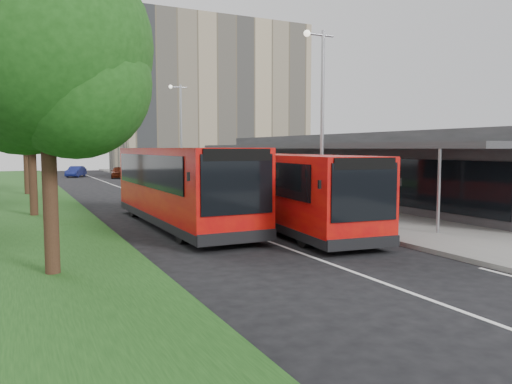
% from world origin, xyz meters
% --- Properties ---
extents(ground, '(120.00, 120.00, 0.00)m').
position_xyz_m(ground, '(0.00, 0.00, 0.00)').
color(ground, black).
rests_on(ground, ground).
extents(pavement, '(5.00, 80.00, 0.15)m').
position_xyz_m(pavement, '(6.00, 20.00, 0.07)').
color(pavement, slate).
rests_on(pavement, ground).
extents(grass_verge, '(5.00, 80.00, 0.10)m').
position_xyz_m(grass_verge, '(-7.00, 20.00, 0.05)').
color(grass_verge, '#194014').
rests_on(grass_verge, ground).
extents(lane_centre_line, '(0.12, 70.00, 0.01)m').
position_xyz_m(lane_centre_line, '(0.00, 15.00, 0.01)').
color(lane_centre_line, silver).
rests_on(lane_centre_line, ground).
extents(kerb_dashes, '(0.12, 56.00, 0.01)m').
position_xyz_m(kerb_dashes, '(3.30, 19.00, 0.01)').
color(kerb_dashes, silver).
rests_on(kerb_dashes, ground).
extents(office_block, '(22.00, 12.00, 18.00)m').
position_xyz_m(office_block, '(14.00, 42.00, 9.00)').
color(office_block, tan).
rests_on(office_block, ground).
extents(station_building, '(7.70, 26.00, 4.00)m').
position_xyz_m(station_building, '(10.86, 8.00, 2.04)').
color(station_building, '#2B2B2E').
rests_on(station_building, ground).
extents(tree_near, '(5.11, 5.11, 8.21)m').
position_xyz_m(tree_near, '(-7.01, -2.95, 5.30)').
color(tree_near, '#382216').
rests_on(tree_near, ground).
extents(tree_mid, '(5.40, 5.40, 8.68)m').
position_xyz_m(tree_mid, '(-7.01, 9.05, 5.61)').
color(tree_mid, '#382216').
rests_on(tree_mid, ground).
extents(tree_far, '(5.37, 5.37, 8.63)m').
position_xyz_m(tree_far, '(-7.01, 21.05, 5.57)').
color(tree_far, '#382216').
rests_on(tree_far, ground).
extents(lamp_post_near, '(1.44, 0.28, 8.00)m').
position_xyz_m(lamp_post_near, '(4.12, 2.00, 4.72)').
color(lamp_post_near, '#9899A0').
rests_on(lamp_post_near, pavement).
extents(lamp_post_far, '(1.44, 0.28, 8.00)m').
position_xyz_m(lamp_post_far, '(4.12, 22.00, 4.72)').
color(lamp_post_far, '#9899A0').
rests_on(lamp_post_far, pavement).
extents(bus_main, '(3.64, 10.58, 2.94)m').
position_xyz_m(bus_main, '(1.94, 0.65, 1.51)').
color(bus_main, red).
rests_on(bus_main, ground).
extents(bus_second, '(3.07, 11.34, 3.20)m').
position_xyz_m(bus_second, '(-1.65, 3.44, 1.64)').
color(bus_second, red).
rests_on(bus_second, ground).
extents(litter_bin, '(0.61, 0.61, 0.91)m').
position_xyz_m(litter_bin, '(5.59, 11.07, 0.60)').
color(litter_bin, '#382016').
rests_on(litter_bin, pavement).
extents(bollard, '(0.21, 0.21, 1.09)m').
position_xyz_m(bollard, '(5.39, 18.34, 0.69)').
color(bollard, '#D6D70B').
rests_on(bollard, pavement).
extents(car_near, '(2.17, 3.91, 1.26)m').
position_xyz_m(car_near, '(2.38, 38.88, 0.63)').
color(car_near, '#561B0C').
rests_on(car_near, ground).
extents(car_far, '(2.70, 3.88, 1.21)m').
position_xyz_m(car_far, '(-1.54, 42.82, 0.61)').
color(car_far, navy).
rests_on(car_far, ground).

